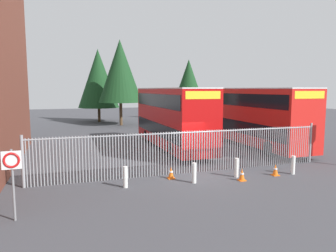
{
  "coord_description": "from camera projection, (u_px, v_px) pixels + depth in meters",
  "views": [
    {
      "loc": [
        -6.15,
        -14.66,
        4.32
      ],
      "look_at": [
        0.0,
        4.0,
        2.0
      ],
      "focal_mm": 33.34,
      "sensor_mm": 36.0,
      "label": 1
    }
  ],
  "objects": [
    {
      "name": "ground_plane",
      "position": [
        152.0,
        146.0,
        23.79
      ],
      "size": [
        100.0,
        100.0,
        0.0
      ],
      "primitive_type": "plane",
      "color": "#3D3D42"
    },
    {
      "name": "bollard_near_right",
      "position": [
        237.0,
        168.0,
        15.37
      ],
      "size": [
        0.2,
        0.2,
        0.95
      ],
      "primitive_type": "cylinder",
      "color": "silver",
      "rests_on": "ground"
    },
    {
      "name": "palisade_fence",
      "position": [
        188.0,
        151.0,
        16.04
      ],
      "size": [
        15.72,
        0.14,
        2.35
      ],
      "color": "gray",
      "rests_on": "ground"
    },
    {
      "name": "bollard_far_right",
      "position": [
        293.0,
        165.0,
        15.91
      ],
      "size": [
        0.2,
        0.2,
        0.95
      ],
      "primitive_type": "cylinder",
      "color": "silver",
      "rests_on": "ground"
    },
    {
      "name": "traffic_cone_by_gate",
      "position": [
        171.0,
        173.0,
        15.13
      ],
      "size": [
        0.34,
        0.34,
        0.59
      ],
      "color": "orange",
      "rests_on": "ground"
    },
    {
      "name": "tree_mid_row",
      "position": [
        98.0,
        79.0,
        41.15
      ],
      "size": [
        5.36,
        5.36,
        9.55
      ],
      "color": "#4C3823",
      "rests_on": "ground"
    },
    {
      "name": "bollard_center_front",
      "position": [
        194.0,
        173.0,
        14.4
      ],
      "size": [
        0.2,
        0.2,
        0.95
      ],
      "primitive_type": "cylinder",
      "color": "silver",
      "rests_on": "ground"
    },
    {
      "name": "tree_short_side",
      "position": [
        120.0,
        71.0,
        36.8
      ],
      "size": [
        5.16,
        5.16,
        10.13
      ],
      "color": "#4C3823",
      "rests_on": "ground"
    },
    {
      "name": "traffic_cone_mid_forecourt",
      "position": [
        275.0,
        170.0,
        15.68
      ],
      "size": [
        0.34,
        0.34,
        0.59
      ],
      "color": "orange",
      "rests_on": "ground"
    },
    {
      "name": "tree_tall_back",
      "position": [
        189.0,
        81.0,
        44.3
      ],
      "size": [
        4.12,
        4.12,
        8.51
      ],
      "color": "#4C3823",
      "rests_on": "ground"
    },
    {
      "name": "double_decker_bus_behind_fence_left",
      "position": [
        255.0,
        115.0,
        23.31
      ],
      "size": [
        2.54,
        10.81,
        4.42
      ],
      "color": "red",
      "rests_on": "ground"
    },
    {
      "name": "speed_limit_sign_post",
      "position": [
        12.0,
        168.0,
        10.08
      ],
      "size": [
        0.6,
        0.14,
        2.4
      ],
      "color": "slate",
      "rests_on": "ground"
    },
    {
      "name": "bollard_near_left",
      "position": [
        125.0,
        177.0,
        13.73
      ],
      "size": [
        0.2,
        0.2,
        0.95
      ],
      "primitive_type": "cylinder",
      "color": "silver",
      "rests_on": "ground"
    },
    {
      "name": "double_decker_bus_near_gate",
      "position": [
        172.0,
        116.0,
        22.58
      ],
      "size": [
        2.54,
        10.81,
        4.42
      ],
      "color": "#B70C0C",
      "rests_on": "ground"
    },
    {
      "name": "traffic_cone_near_kerb",
      "position": [
        242.0,
        175.0,
        14.79
      ],
      "size": [
        0.34,
        0.34,
        0.59
      ],
      "color": "orange",
      "rests_on": "ground"
    }
  ]
}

